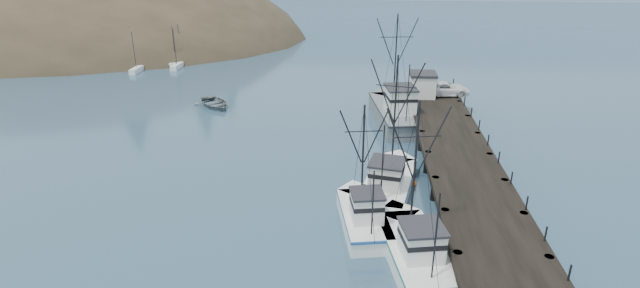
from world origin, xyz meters
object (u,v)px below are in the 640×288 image
object	(u,v)px
trawler_far	(389,182)
motorboat	(215,106)
trawler_mid	(363,215)
pier_shed	(422,84)
pier	(458,156)
work_vessel	(395,111)
trawler_near	(413,247)
pickup_truck	(445,89)

from	to	relation	value
trawler_far	motorboat	xyz separation A→B (m)	(-20.30, 20.49, -0.82)
trawler_mid	pier_shed	bearing A→B (deg)	75.54
pier	motorboat	xyz separation A→B (m)	(-26.36, 16.74, -1.69)
work_vessel	pier_shed	bearing A→B (deg)	48.26
trawler_near	pickup_truck	xyz separation A→B (m)	(6.21, 30.16, 1.98)
trawler_mid	motorboat	world-z (taller)	trawler_mid
pier	work_vessel	world-z (taller)	work_vessel
work_vessel	pier_shed	distance (m)	5.27
trawler_near	pier	bearing A→B (deg)	69.18
pickup_truck	motorboat	xyz separation A→B (m)	(-27.64, -0.45, -2.80)
trawler_mid	pier_shed	size ratio (longest dim) A/B	2.85
trawler_mid	work_vessel	bearing A→B (deg)	81.13
trawler_mid	trawler_near	bearing A→B (deg)	-49.40
pier	trawler_far	size ratio (longest dim) A/B	3.90
pier	trawler_mid	bearing A→B (deg)	-131.40
pickup_truck	motorboat	world-z (taller)	pickup_truck
trawler_near	pickup_truck	size ratio (longest dim) A/B	1.86
trawler_far	pier_shed	xyz separation A→B (m)	(4.59, 20.35, 2.60)
trawler_mid	trawler_far	xyz separation A→B (m)	(2.08, 5.49, 0.00)
trawler_far	pickup_truck	world-z (taller)	trawler_far
trawler_far	motorboat	bearing A→B (deg)	134.74
pickup_truck	pier	bearing A→B (deg)	170.70
trawler_mid	trawler_far	distance (m)	5.87
pickup_truck	work_vessel	bearing A→B (deg)	119.96
motorboat	trawler_near	bearing A→B (deg)	-91.30
work_vessel	motorboat	world-z (taller)	work_vessel
work_vessel	pier	bearing A→B (deg)	-70.29
pickup_truck	pier_shed	bearing A→B (deg)	96.99
work_vessel	pickup_truck	world-z (taller)	work_vessel
trawler_mid	pickup_truck	xyz separation A→B (m)	(9.41, 26.42, 1.98)
pier	pier_shed	xyz separation A→B (m)	(-1.48, 16.60, 1.73)
trawler_far	motorboat	world-z (taller)	trawler_far
pickup_truck	trawler_near	bearing A→B (deg)	163.31
pier_shed	trawler_far	bearing A→B (deg)	-102.70
trawler_mid	pickup_truck	bearing A→B (deg)	70.39
pier	trawler_mid	size ratio (longest dim) A/B	4.82
pier	trawler_far	distance (m)	7.18
trawler_near	work_vessel	world-z (taller)	work_vessel
trawler_mid	trawler_far	size ratio (longest dim) A/B	0.81
motorboat	work_vessel	bearing A→B (deg)	-46.82
pier	trawler_mid	distance (m)	12.34
pickup_truck	motorboat	bearing A→B (deg)	85.87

